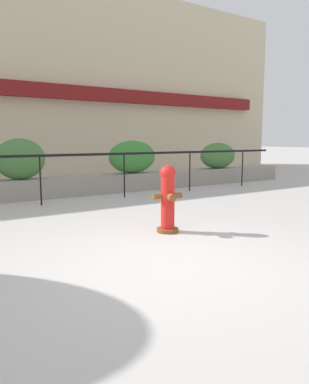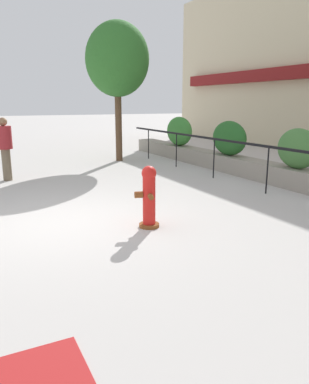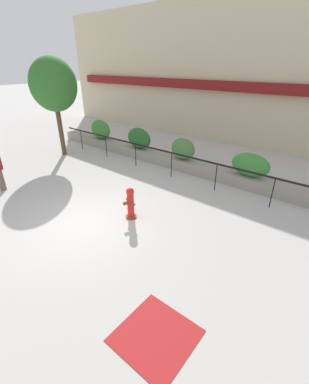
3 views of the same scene
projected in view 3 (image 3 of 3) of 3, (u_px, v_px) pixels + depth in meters
The scene contains 11 objects.
ground_plane at pixel (80, 225), 8.12m from camera, with size 120.00×120.00×0.00m, color #BCB7B2.
building_facade at pixel (246, 74), 14.60m from camera, with size 30.00×1.36×8.00m.
planter_wall_low at pixel (185, 165), 12.15m from camera, with size 18.00×0.70×0.50m, color gray.
fence_railing_segment at pixel (172, 155), 11.04m from camera, with size 15.00×0.05×1.15m.
hedge_bush_0 at pixel (101, 129), 15.17m from camera, with size 1.48×0.70×1.09m, color #387F33.
hedge_bush_1 at pixel (139, 138), 13.44m from camera, with size 1.50×0.62×1.07m, color #235B23.
hedge_bush_2 at pixel (183, 149), 11.90m from camera, with size 1.23×0.59×1.00m, color #427538.
hedge_bush_3 at pixel (250, 165), 10.11m from camera, with size 1.52×0.57×0.95m, color #387F33.
fire_hydrant at pixel (130, 203), 8.25m from camera, with size 0.48×0.48×1.08m.
street_tree at pixel (53, 85), 12.69m from camera, with size 2.47×2.22×4.90m.
tactile_warning_pad at pixel (156, 336), 4.81m from camera, with size 1.37×1.37×0.01m, color #B22323.
Camera 3 is at (6.11, -3.76, 4.59)m, focal length 24.00 mm.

